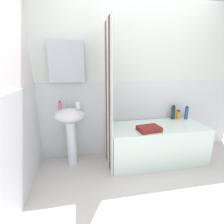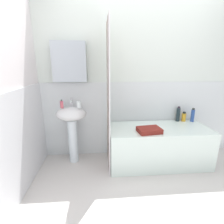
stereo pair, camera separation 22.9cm
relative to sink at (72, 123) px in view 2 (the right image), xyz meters
name	(u,v)px [view 2 (the right image)]	position (x,y,z in m)	size (l,w,h in m)	color
ground_plane	(165,212)	(1.06, -1.03, -0.66)	(4.80, 5.60, 0.04)	silver
wall_back_tiled	(136,86)	(1.00, 0.23, 0.51)	(3.60, 0.18, 2.40)	silver
wall_left_tiled	(5,100)	(-0.51, -0.69, 0.48)	(0.07, 1.81, 2.40)	silver
sink	(72,123)	(0.00, 0.00, 0.00)	(0.44, 0.34, 0.87)	white
faucet	(71,102)	(0.00, 0.08, 0.29)	(0.03, 0.12, 0.12)	silver
soap_dispenser	(62,104)	(-0.12, -0.03, 0.29)	(0.04, 0.04, 0.12)	#CB5362
toothbrush_cup	(79,105)	(0.13, -0.04, 0.28)	(0.07, 0.07, 0.09)	silver
bathtub	(158,145)	(1.28, -0.14, -0.35)	(1.46, 0.65, 0.57)	white
shower_curtain	(108,99)	(0.53, -0.14, 0.36)	(0.01, 0.65, 2.00)	white
shampoo_bottle	(193,115)	(1.91, 0.09, 0.04)	(0.06, 0.06, 0.22)	#2E4F9D
conditioner_bottle	(184,117)	(1.78, 0.12, 0.01)	(0.07, 0.07, 0.16)	gold
body_wash_bottle	(178,114)	(1.69, 0.13, 0.05)	(0.06, 0.06, 0.24)	#202E34
towel_folded	(149,130)	(1.08, -0.30, -0.03)	(0.31, 0.22, 0.06)	maroon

